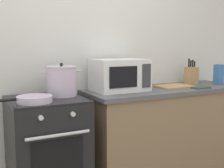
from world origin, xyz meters
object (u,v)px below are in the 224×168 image
(stock_pot, at_px, (62,81))
(frying_pan, at_px, (34,99))
(pasta_box, at_px, (219,74))
(cutting_board, at_px, (174,86))
(oven_mitt, at_px, (200,87))
(stove, at_px, (47,152))
(microwave, at_px, (119,75))
(knife_block, at_px, (191,75))

(stock_pot, relative_size, frying_pan, 0.73)
(pasta_box, bearing_deg, cutting_board, 177.11)
(pasta_box, relative_size, oven_mitt, 1.22)
(stove, bearing_deg, frying_pan, -133.59)
(frying_pan, distance_m, microwave, 0.90)
(stove, xyz_separation_m, stock_pot, (0.16, 0.06, 0.59))
(knife_block, relative_size, oven_mitt, 1.58)
(stove, distance_m, microwave, 0.96)
(stock_pot, bearing_deg, microwave, 2.20)
(frying_pan, height_order, knife_block, knife_block)
(stove, xyz_separation_m, cutting_board, (1.34, 0.00, 0.47))
(pasta_box, bearing_deg, knife_block, 144.52)
(oven_mitt, bearing_deg, knife_block, 61.57)
(frying_pan, height_order, microwave, microwave)
(cutting_board, height_order, knife_block, knife_block)
(stock_pot, distance_m, pasta_box, 1.77)
(cutting_board, bearing_deg, pasta_box, -2.89)
(stove, bearing_deg, microwave, 6.16)
(cutting_board, distance_m, pasta_box, 0.60)
(pasta_box, bearing_deg, stock_pot, 177.23)
(stove, distance_m, stock_pot, 0.61)
(frying_pan, height_order, cutting_board, frying_pan)
(stove, relative_size, cutting_board, 2.56)
(frying_pan, xyz_separation_m, microwave, (0.86, 0.21, 0.12))
(stove, height_order, stock_pot, stock_pot)
(stock_pot, relative_size, knife_block, 1.21)
(microwave, distance_m, cutting_board, 0.62)
(stock_pot, height_order, frying_pan, stock_pot)
(cutting_board, distance_m, knife_block, 0.39)
(frying_pan, relative_size, pasta_box, 2.13)
(frying_pan, relative_size, knife_block, 1.65)
(cutting_board, bearing_deg, oven_mitt, -39.62)
(cutting_board, bearing_deg, knife_block, 21.49)
(cutting_board, relative_size, oven_mitt, 2.00)
(oven_mitt, bearing_deg, cutting_board, 140.38)
(frying_pan, bearing_deg, knife_block, 8.58)
(knife_block, bearing_deg, frying_pan, -171.42)
(frying_pan, relative_size, oven_mitt, 2.60)
(stock_pot, bearing_deg, oven_mitt, -8.95)
(knife_block, relative_size, pasta_box, 1.29)
(stock_pot, relative_size, microwave, 0.69)
(knife_block, height_order, oven_mitt, knife_block)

